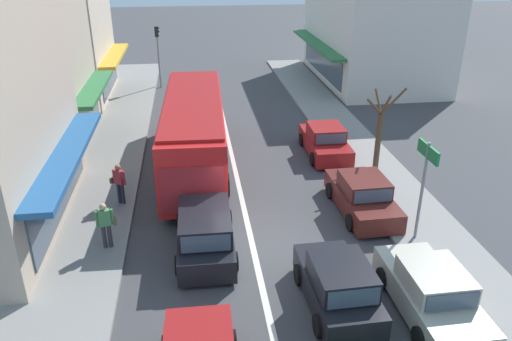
{
  "coord_description": "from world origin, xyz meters",
  "views": [
    {
      "loc": [
        -1.78,
        -14.17,
        9.38
      ],
      "look_at": [
        0.58,
        3.47,
        1.2
      ],
      "focal_mm": 35.0,
      "sensor_mm": 36.0,
      "label": 1
    }
  ],
  "objects_px": {
    "wagon_behind_bus_near": "(205,230)",
    "parked_sedan_kerb_front": "(431,293)",
    "parked_sedan_kerb_second": "(362,196)",
    "city_bus": "(194,128)",
    "directional_road_sign": "(425,169)",
    "street_tree_right": "(379,136)",
    "traffic_light_downstreet": "(158,47)",
    "pedestrian_browsing_midblock": "(119,181)",
    "pedestrian_with_handbag_near": "(106,223)",
    "parked_sedan_kerb_third": "(325,141)",
    "hatchback_queue_far_back": "(338,286)"
  },
  "relations": [
    {
      "from": "parked_sedan_kerb_front",
      "to": "street_tree_right",
      "type": "height_order",
      "value": "street_tree_right"
    },
    {
      "from": "parked_sedan_kerb_third",
      "to": "pedestrian_with_handbag_near",
      "type": "height_order",
      "value": "pedestrian_with_handbag_near"
    },
    {
      "from": "city_bus",
      "to": "pedestrian_with_handbag_near",
      "type": "xyz_separation_m",
      "value": [
        -3.04,
        -6.44,
        -0.81
      ]
    },
    {
      "from": "city_bus",
      "to": "parked_sedan_kerb_front",
      "type": "xyz_separation_m",
      "value": [
        6.16,
        -10.75,
        -1.22
      ]
    },
    {
      "from": "city_bus",
      "to": "street_tree_right",
      "type": "bearing_deg",
      "value": -14.16
    },
    {
      "from": "hatchback_queue_far_back",
      "to": "pedestrian_browsing_midblock",
      "type": "distance_m",
      "value": 9.53
    },
    {
      "from": "traffic_light_downstreet",
      "to": "pedestrian_browsing_midblock",
      "type": "bearing_deg",
      "value": -92.69
    },
    {
      "from": "parked_sedan_kerb_front",
      "to": "pedestrian_with_handbag_near",
      "type": "bearing_deg",
      "value": 154.87
    },
    {
      "from": "city_bus",
      "to": "parked_sedan_kerb_second",
      "type": "xyz_separation_m",
      "value": [
        6.14,
        -4.99,
        -1.22
      ]
    },
    {
      "from": "parked_sedan_kerb_second",
      "to": "directional_road_sign",
      "type": "distance_m",
      "value": 3.2
    },
    {
      "from": "city_bus",
      "to": "traffic_light_downstreet",
      "type": "xyz_separation_m",
      "value": [
        -2.13,
        14.13,
        0.97
      ]
    },
    {
      "from": "parked_sedan_kerb_second",
      "to": "parked_sedan_kerb_third",
      "type": "bearing_deg",
      "value": 89.39
    },
    {
      "from": "city_bus",
      "to": "directional_road_sign",
      "type": "bearing_deg",
      "value": -44.3
    },
    {
      "from": "wagon_behind_bus_near",
      "to": "traffic_light_downstreet",
      "type": "distance_m",
      "value": 21.18
    },
    {
      "from": "street_tree_right",
      "to": "parked_sedan_kerb_second",
      "type": "bearing_deg",
      "value": -118.57
    },
    {
      "from": "city_bus",
      "to": "pedestrian_with_handbag_near",
      "type": "distance_m",
      "value": 7.16
    },
    {
      "from": "parked_sedan_kerb_second",
      "to": "street_tree_right",
      "type": "xyz_separation_m",
      "value": [
        1.65,
        3.02,
        1.19
      ]
    },
    {
      "from": "street_tree_right",
      "to": "pedestrian_browsing_midblock",
      "type": "xyz_separation_m",
      "value": [
        -10.74,
        -1.38,
        -0.78
      ]
    },
    {
      "from": "city_bus",
      "to": "pedestrian_browsing_midblock",
      "type": "relative_size",
      "value": 6.71
    },
    {
      "from": "traffic_light_downstreet",
      "to": "pedestrian_browsing_midblock",
      "type": "xyz_separation_m",
      "value": [
        -0.82,
        -17.48,
        -1.79
      ]
    },
    {
      "from": "parked_sedan_kerb_second",
      "to": "wagon_behind_bus_near",
      "type": "bearing_deg",
      "value": -162.97
    },
    {
      "from": "parked_sedan_kerb_second",
      "to": "traffic_light_downstreet",
      "type": "relative_size",
      "value": 1.01
    },
    {
      "from": "parked_sedan_kerb_third",
      "to": "parked_sedan_kerb_front",
      "type": "bearing_deg",
      "value": -90.24
    },
    {
      "from": "wagon_behind_bus_near",
      "to": "parked_sedan_kerb_third",
      "type": "distance_m",
      "value": 9.65
    },
    {
      "from": "hatchback_queue_far_back",
      "to": "city_bus",
      "type": "bearing_deg",
      "value": 110.0
    },
    {
      "from": "pedestrian_with_handbag_near",
      "to": "parked_sedan_kerb_front",
      "type": "bearing_deg",
      "value": -25.13
    },
    {
      "from": "wagon_behind_bus_near",
      "to": "parked_sedan_kerb_third",
      "type": "height_order",
      "value": "wagon_behind_bus_near"
    },
    {
      "from": "directional_road_sign",
      "to": "pedestrian_with_handbag_near",
      "type": "xyz_separation_m",
      "value": [
        -10.38,
        0.73,
        -1.61
      ]
    },
    {
      "from": "traffic_light_downstreet",
      "to": "pedestrian_with_handbag_near",
      "type": "distance_m",
      "value": 20.66
    },
    {
      "from": "parked_sedan_kerb_third",
      "to": "pedestrian_with_handbag_near",
      "type": "bearing_deg",
      "value": -142.29
    },
    {
      "from": "parked_sedan_kerb_front",
      "to": "directional_road_sign",
      "type": "height_order",
      "value": "directional_road_sign"
    },
    {
      "from": "hatchback_queue_far_back",
      "to": "parked_sedan_kerb_front",
      "type": "bearing_deg",
      "value": -13.39
    },
    {
      "from": "wagon_behind_bus_near",
      "to": "parked_sedan_kerb_front",
      "type": "xyz_separation_m",
      "value": [
        5.99,
        -3.93,
        -0.08
      ]
    },
    {
      "from": "traffic_light_downstreet",
      "to": "street_tree_right",
      "type": "distance_m",
      "value": 18.93
    },
    {
      "from": "parked_sedan_kerb_third",
      "to": "hatchback_queue_far_back",
      "type": "bearing_deg",
      "value": -102.97
    },
    {
      "from": "parked_sedan_kerb_front",
      "to": "parked_sedan_kerb_second",
      "type": "relative_size",
      "value": 0.99
    },
    {
      "from": "city_bus",
      "to": "hatchback_queue_far_back",
      "type": "xyz_separation_m",
      "value": [
        3.7,
        -10.17,
        -1.17
      ]
    },
    {
      "from": "hatchback_queue_far_back",
      "to": "pedestrian_browsing_midblock",
      "type": "bearing_deg",
      "value": 134.31
    },
    {
      "from": "parked_sedan_kerb_third",
      "to": "traffic_light_downstreet",
      "type": "relative_size",
      "value": 1.01
    },
    {
      "from": "parked_sedan_kerb_front",
      "to": "pedestrian_browsing_midblock",
      "type": "relative_size",
      "value": 2.59
    },
    {
      "from": "street_tree_right",
      "to": "hatchback_queue_far_back",
      "type": "bearing_deg",
      "value": -116.51
    },
    {
      "from": "parked_sedan_kerb_third",
      "to": "street_tree_right",
      "type": "relative_size",
      "value": 1.07
    },
    {
      "from": "parked_sedan_kerb_third",
      "to": "pedestrian_with_handbag_near",
      "type": "distance_m",
      "value": 11.69
    },
    {
      "from": "parked_sedan_kerb_front",
      "to": "hatchback_queue_far_back",
      "type": "bearing_deg",
      "value": 166.61
    },
    {
      "from": "hatchback_queue_far_back",
      "to": "traffic_light_downstreet",
      "type": "xyz_separation_m",
      "value": [
        -5.83,
        24.29,
        2.15
      ]
    },
    {
      "from": "city_bus",
      "to": "street_tree_right",
      "type": "distance_m",
      "value": 8.03
    },
    {
      "from": "parked_sedan_kerb_third",
      "to": "directional_road_sign",
      "type": "distance_m",
      "value": 8.21
    },
    {
      "from": "parked_sedan_kerb_second",
      "to": "street_tree_right",
      "type": "distance_m",
      "value": 3.64
    },
    {
      "from": "pedestrian_browsing_midblock",
      "to": "parked_sedan_kerb_second",
      "type": "bearing_deg",
      "value": -10.21
    },
    {
      "from": "pedestrian_with_handbag_near",
      "to": "street_tree_right",
      "type": "bearing_deg",
      "value": 22.44
    }
  ]
}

